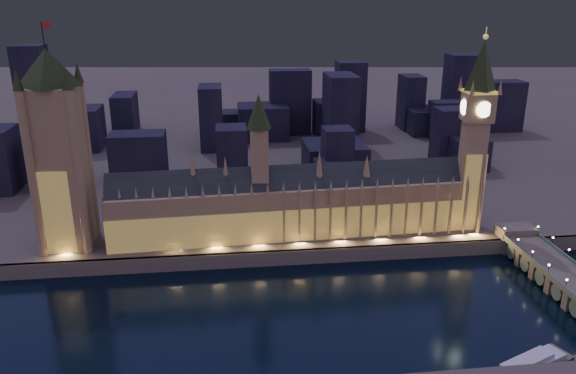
{
  "coord_description": "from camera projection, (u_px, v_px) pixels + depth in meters",
  "views": [
    {
      "loc": [
        -27.19,
        -221.14,
        134.83
      ],
      "look_at": [
        5.0,
        55.0,
        38.0
      ],
      "focal_mm": 35.0,
      "sensor_mm": 36.0,
      "label": 1
    }
  ],
  "objects": [
    {
      "name": "ground_plane",
      "position": [
        291.0,
        306.0,
        254.75
      ],
      "size": [
        2000.0,
        2000.0,
        0.0
      ],
      "primitive_type": "plane",
      "color": "black",
      "rests_on": "ground"
    },
    {
      "name": "north_bank",
      "position": [
        244.0,
        97.0,
        741.2
      ],
      "size": [
        2000.0,
        960.0,
        8.0
      ],
      "primitive_type": "cube",
      "color": "#464141",
      "rests_on": "ground"
    },
    {
      "name": "embankment_wall",
      "position": [
        282.0,
        258.0,
        291.89
      ],
      "size": [
        2000.0,
        2.5,
        8.0
      ],
      "primitive_type": "cube",
      "color": "#575349",
      "rests_on": "ground"
    },
    {
      "name": "palace_of_westminster",
      "position": [
        295.0,
        203.0,
        305.07
      ],
      "size": [
        202.0,
        29.27,
        78.0
      ],
      "color": "#8D8052",
      "rests_on": "north_bank"
    },
    {
      "name": "victoria_tower",
      "position": [
        58.0,
        142.0,
        279.66
      ],
      "size": [
        31.68,
        31.68,
        113.72
      ],
      "color": "#8D8052",
      "rests_on": "north_bank"
    },
    {
      "name": "elizabeth_tower",
      "position": [
        476.0,
        120.0,
        301.8
      ],
      "size": [
        18.0,
        18.0,
        110.13
      ],
      "color": "#8D8052",
      "rests_on": "north_bank"
    },
    {
      "name": "westminster_bridge",
      "position": [
        566.0,
        282.0,
        263.75
      ],
      "size": [
        19.95,
        113.0,
        15.9
      ],
      "color": "#575349",
      "rests_on": "ground"
    },
    {
      "name": "river_boat",
      "position": [
        527.0,
        365.0,
        211.71
      ],
      "size": [
        44.53,
        27.01,
        4.5
      ],
      "color": "#575349",
      "rests_on": "ground"
    },
    {
      "name": "city_backdrop",
      "position": [
        296.0,
        120.0,
        481.22
      ],
      "size": [
        483.56,
        215.63,
        83.51
      ],
      "color": "black",
      "rests_on": "north_bank"
    }
  ]
}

